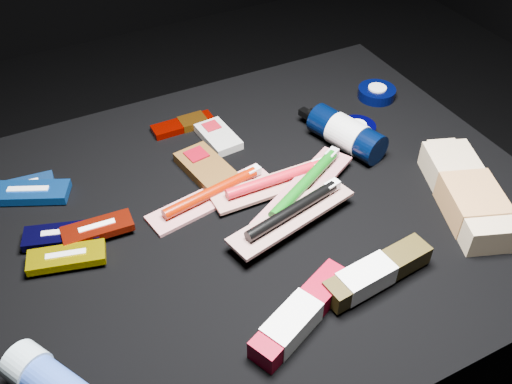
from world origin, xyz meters
name	(u,v)px	position (x,y,z in m)	size (l,w,h in m)	color
ground	(252,343)	(0.00, 0.00, 0.00)	(3.00, 3.00, 0.00)	black
cloth_table	(251,283)	(0.00, 0.00, 0.20)	(0.98, 0.78, 0.40)	black
luna_bar_0	(23,186)	(-0.33, 0.22, 0.41)	(0.11, 0.05, 0.01)	#1A4B9D
luna_bar_1	(29,192)	(-0.32, 0.19, 0.41)	(0.14, 0.10, 0.02)	#1047A1
luna_bar_2	(62,235)	(-0.29, 0.07, 0.41)	(0.12, 0.08, 0.02)	black
luna_bar_3	(67,257)	(-0.30, 0.01, 0.41)	(0.12, 0.07, 0.01)	#B09D00
luna_bar_4	(98,229)	(-0.24, 0.05, 0.42)	(0.11, 0.05, 0.01)	maroon
clif_bar_0	(205,166)	(-0.03, 0.12, 0.41)	(0.08, 0.13, 0.02)	#523313
clif_bar_1	(217,135)	(0.03, 0.20, 0.41)	(0.06, 0.10, 0.02)	#A1A19B
power_bar	(186,124)	(-0.01, 0.26, 0.41)	(0.12, 0.04, 0.01)	#890700
lotion_bottle	(346,134)	(0.23, 0.07, 0.43)	(0.10, 0.19, 0.06)	black
cream_tin_upper	(377,93)	(0.39, 0.18, 0.41)	(0.08, 0.08, 0.02)	black
cream_tin_lower	(357,129)	(0.28, 0.09, 0.41)	(0.07, 0.07, 0.02)	black
bodywash_bottle	(467,195)	(0.32, -0.16, 0.42)	(0.16, 0.25, 0.05)	tan
toothbrush_pack_0	(213,195)	(-0.05, 0.05, 0.41)	(0.23, 0.09, 0.03)	silver
toothbrush_pack_1	(276,182)	(0.06, 0.02, 0.42)	(0.23, 0.05, 0.03)	beige
toothbrush_pack_2	(305,186)	(0.09, -0.02, 0.42)	(0.24, 0.16, 0.03)	#BCB3AE
toothbrush_pack_3	(294,213)	(0.04, -0.07, 0.43)	(0.23, 0.10, 0.03)	#BCB3B0
toothpaste_carton_red	(298,317)	(-0.05, -0.24, 0.42)	(0.18, 0.11, 0.04)	maroon
toothpaste_carton_green	(374,274)	(0.08, -0.22, 0.42)	(0.18, 0.06, 0.03)	#30270C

